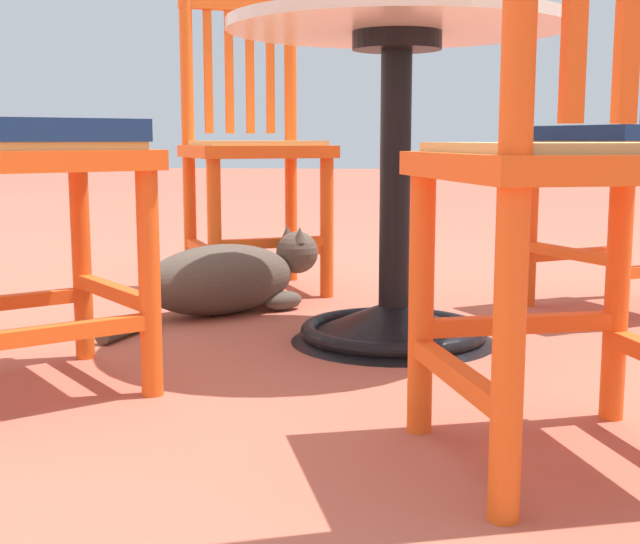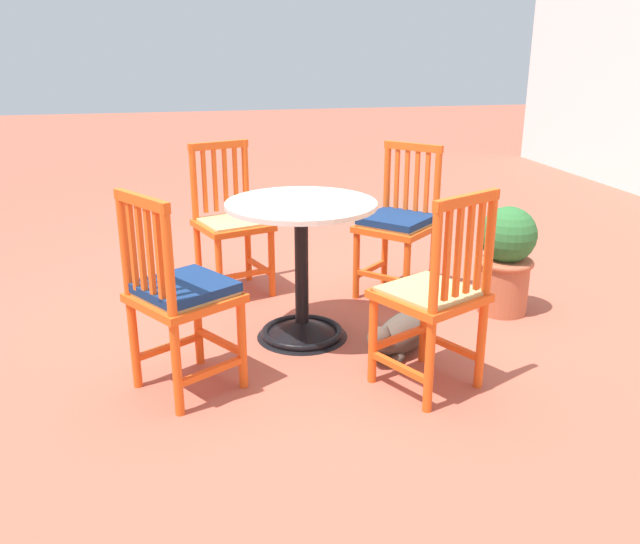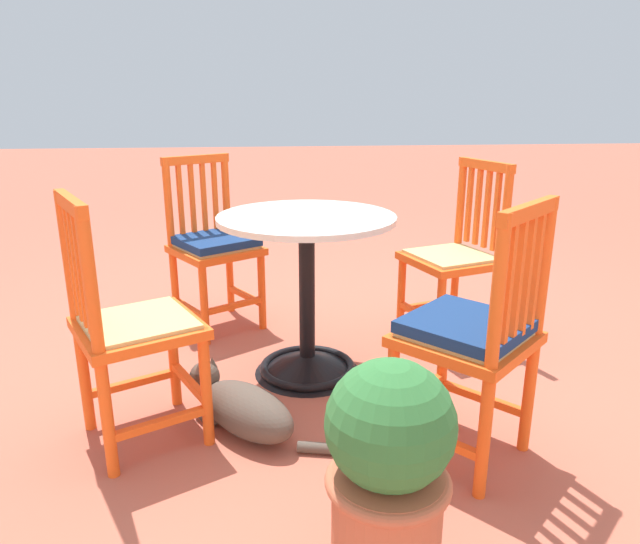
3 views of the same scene
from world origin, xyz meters
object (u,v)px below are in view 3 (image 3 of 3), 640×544
(orange_chair_by_planter, at_px, (455,259))
(tabby_cat, at_px, (241,407))
(orange_chair_near_fence, at_px, (472,337))
(cafe_table, at_px, (307,314))
(orange_chair_facing_out, at_px, (214,247))
(orange_chair_tucked_in, at_px, (130,329))
(terracotta_planter, at_px, (388,471))

(orange_chair_by_planter, bearing_deg, tabby_cat, 34.95)
(orange_chair_near_fence, height_order, tabby_cat, orange_chair_near_fence)
(cafe_table, height_order, tabby_cat, cafe_table)
(orange_chair_near_fence, bearing_deg, cafe_table, -54.20)
(cafe_table, relative_size, orange_chair_facing_out, 0.83)
(cafe_table, distance_m, orange_chair_near_fence, 0.86)
(orange_chair_by_planter, distance_m, orange_chair_facing_out, 1.25)
(orange_chair_tucked_in, height_order, tabby_cat, orange_chair_tucked_in)
(tabby_cat, bearing_deg, orange_chair_near_fence, 163.23)
(orange_chair_facing_out, height_order, terracotta_planter, orange_chair_facing_out)
(orange_chair_by_planter, relative_size, terracotta_planter, 1.47)
(tabby_cat, bearing_deg, terracotta_planter, 117.42)
(orange_chair_by_planter, distance_m, tabby_cat, 1.33)
(orange_chair_near_fence, height_order, orange_chair_tucked_in, same)
(orange_chair_facing_out, distance_m, orange_chair_tucked_in, 1.10)
(tabby_cat, distance_m, terracotta_planter, 0.87)
(orange_chair_by_planter, xyz_separation_m, orange_chair_tucked_in, (1.42, 0.75, 0.00))
(orange_chair_facing_out, height_order, orange_chair_tucked_in, same)
(orange_chair_tucked_in, bearing_deg, terracotta_planter, 135.99)
(cafe_table, relative_size, orange_chair_near_fence, 0.83)
(orange_chair_facing_out, bearing_deg, tabby_cat, 98.34)
(orange_chair_tucked_in, distance_m, tabby_cat, 0.50)
(cafe_table, bearing_deg, orange_chair_tucked_in, 35.07)
(orange_chair_tucked_in, distance_m, terracotta_planter, 1.06)
(orange_chair_facing_out, distance_m, terracotta_planter, 1.89)
(orange_chair_near_fence, distance_m, orange_chair_by_planter, 1.01)
(cafe_table, height_order, orange_chair_tucked_in, orange_chair_tucked_in)
(cafe_table, height_order, terracotta_planter, cafe_table)
(orange_chair_near_fence, bearing_deg, orange_chair_tucked_in, -10.82)
(cafe_table, xyz_separation_m, orange_chair_tucked_in, (0.66, 0.46, 0.15))
(orange_chair_near_fence, xyz_separation_m, terracotta_planter, (0.39, 0.51, -0.12))
(orange_chair_by_planter, xyz_separation_m, terracotta_planter, (0.67, 1.48, -0.11))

